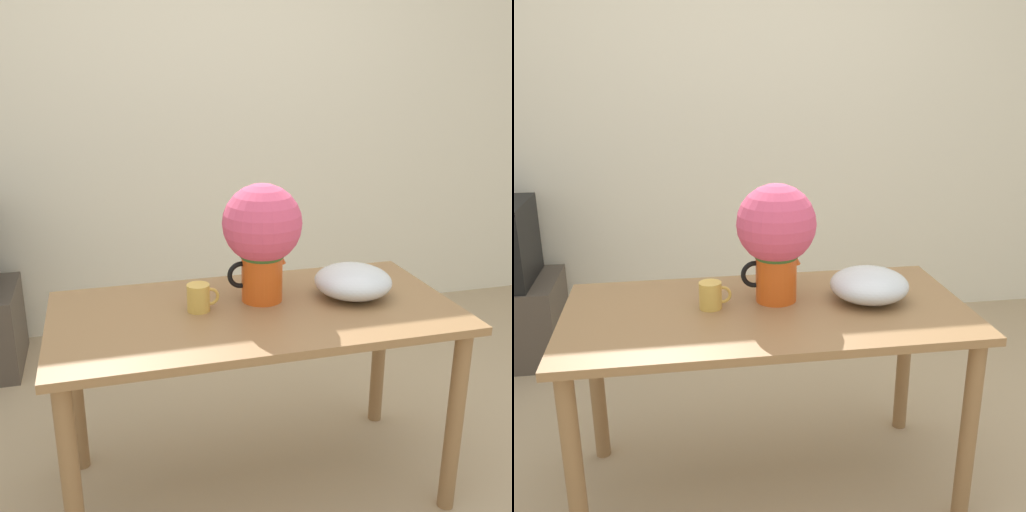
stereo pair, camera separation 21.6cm
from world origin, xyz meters
TOP-DOWN VIEW (x-y plane):
  - wall_back at (0.00, 1.89)m, footprint 8.00×0.05m
  - table at (-0.13, 0.22)m, footprint 1.45×0.72m
  - flower_vase at (-0.08, 0.30)m, footprint 0.29×0.29m
  - coffee_mug at (-0.33, 0.26)m, footprint 0.12×0.08m
  - white_bowl at (0.26, 0.24)m, footprint 0.29×0.29m

SIDE VIEW (x-z plane):
  - table at x=-0.13m, z-range 0.27..1.03m
  - coffee_mug at x=-0.33m, z-range 0.76..0.86m
  - white_bowl at x=0.26m, z-range 0.76..0.88m
  - flower_vase at x=-0.08m, z-range 0.80..1.23m
  - wall_back at x=0.00m, z-range 0.00..2.60m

